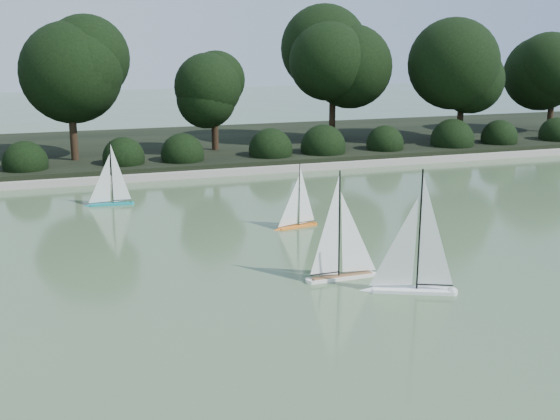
% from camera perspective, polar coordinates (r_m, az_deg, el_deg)
% --- Properties ---
extents(ground, '(80.00, 80.00, 0.00)m').
position_cam_1_polar(ground, '(10.02, 4.37, -6.93)').
color(ground, '#3B5432').
rests_on(ground, ground).
extents(pond_coping, '(40.00, 0.35, 0.18)m').
position_cam_1_polar(pond_coping, '(18.32, -6.57, 2.97)').
color(pond_coping, gray).
rests_on(pond_coping, ground).
extents(far_bank, '(40.00, 8.00, 0.30)m').
position_cam_1_polar(far_bank, '(22.18, -8.75, 4.98)').
color(far_bank, black).
rests_on(far_bank, ground).
extents(tree_line, '(26.31, 3.93, 4.39)m').
position_cam_1_polar(tree_line, '(20.65, -4.81, 11.39)').
color(tree_line, black).
rests_on(tree_line, ground).
extents(shrub_hedge, '(29.10, 1.10, 1.10)m').
position_cam_1_polar(shrub_hedge, '(19.12, -7.17, 4.51)').
color(shrub_hedge, black).
rests_on(shrub_hedge, ground).
extents(sailboat_white_a, '(1.36, 0.74, 1.92)m').
position_cam_1_polar(sailboat_white_a, '(10.17, 10.19, -4.98)').
color(sailboat_white_a, white).
rests_on(sailboat_white_a, ground).
extents(sailboat_white_b, '(1.29, 0.24, 1.77)m').
position_cam_1_polar(sailboat_white_b, '(10.64, 5.54, -4.13)').
color(sailboat_white_b, white).
rests_on(sailboat_white_b, ground).
extents(sailboat_orange, '(0.96, 0.32, 1.31)m').
position_cam_1_polar(sailboat_orange, '(13.35, 1.15, -0.59)').
color(sailboat_orange, orange).
rests_on(sailboat_orange, ground).
extents(sailboat_teal, '(1.08, 0.28, 1.47)m').
position_cam_1_polar(sailboat_teal, '(15.59, -13.89, 1.22)').
color(sailboat_teal, teal).
rests_on(sailboat_teal, ground).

